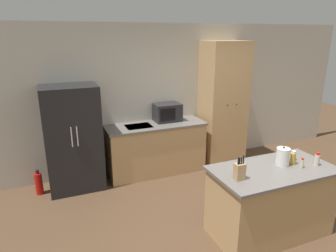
{
  "coord_description": "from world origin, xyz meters",
  "views": [
    {
      "loc": [
        -2.37,
        -2.7,
        2.43
      ],
      "look_at": [
        -0.69,
        1.4,
        1.05
      ],
      "focal_mm": 32.0,
      "sensor_mm": 36.0,
      "label": 1
    }
  ],
  "objects_px": {
    "spice_bottle_amber_oil": "(317,159)",
    "spice_bottle_green_herb": "(302,163)",
    "pantry_cabinet": "(223,104)",
    "knife_block": "(240,171)",
    "fire_extinguisher": "(39,183)",
    "kettle": "(283,157)",
    "microwave": "(167,112)",
    "spice_bottle_short_red": "(293,158)",
    "spice_bottle_tall_dark": "(294,156)",
    "refrigerator": "(73,138)"
  },
  "relations": [
    {
      "from": "spice_bottle_amber_oil",
      "to": "spice_bottle_green_herb",
      "type": "relative_size",
      "value": 1.33
    },
    {
      "from": "pantry_cabinet",
      "to": "spice_bottle_green_herb",
      "type": "relative_size",
      "value": 18.59
    },
    {
      "from": "knife_block",
      "to": "fire_extinguisher",
      "type": "height_order",
      "value": "knife_block"
    },
    {
      "from": "spice_bottle_amber_oil",
      "to": "kettle",
      "type": "distance_m",
      "value": 0.42
    },
    {
      "from": "microwave",
      "to": "knife_block",
      "type": "bearing_deg",
      "value": -92.66
    },
    {
      "from": "knife_block",
      "to": "spice_bottle_green_herb",
      "type": "xyz_separation_m",
      "value": [
        0.87,
        -0.04,
        -0.04
      ]
    },
    {
      "from": "microwave",
      "to": "spice_bottle_short_red",
      "type": "height_order",
      "value": "microwave"
    },
    {
      "from": "pantry_cabinet",
      "to": "knife_block",
      "type": "relative_size",
      "value": 8.18
    },
    {
      "from": "spice_bottle_green_herb",
      "to": "knife_block",
      "type": "bearing_deg",
      "value": 177.62
    },
    {
      "from": "microwave",
      "to": "spice_bottle_green_herb",
      "type": "height_order",
      "value": "microwave"
    },
    {
      "from": "spice_bottle_short_red",
      "to": "microwave",
      "type": "bearing_deg",
      "value": 108.02
    },
    {
      "from": "spice_bottle_tall_dark",
      "to": "spice_bottle_amber_oil",
      "type": "bearing_deg",
      "value": -56.73
    },
    {
      "from": "knife_block",
      "to": "spice_bottle_amber_oil",
      "type": "xyz_separation_m",
      "value": [
        1.09,
        -0.05,
        -0.02
      ]
    },
    {
      "from": "pantry_cabinet",
      "to": "spice_bottle_short_red",
      "type": "relative_size",
      "value": 13.24
    },
    {
      "from": "refrigerator",
      "to": "spice_bottle_green_herb",
      "type": "relative_size",
      "value": 13.58
    },
    {
      "from": "knife_block",
      "to": "refrigerator",
      "type": "bearing_deg",
      "value": 124.93
    },
    {
      "from": "refrigerator",
      "to": "knife_block",
      "type": "distance_m",
      "value": 2.72
    },
    {
      "from": "knife_block",
      "to": "kettle",
      "type": "distance_m",
      "value": 0.72
    },
    {
      "from": "spice_bottle_tall_dark",
      "to": "fire_extinguisher",
      "type": "bearing_deg",
      "value": 146.67
    },
    {
      "from": "pantry_cabinet",
      "to": "knife_block",
      "type": "bearing_deg",
      "value": -118.16
    },
    {
      "from": "refrigerator",
      "to": "kettle",
      "type": "bearing_deg",
      "value": -42.96
    },
    {
      "from": "pantry_cabinet",
      "to": "kettle",
      "type": "xyz_separation_m",
      "value": [
        -0.5,
        -2.13,
        -0.16
      ]
    },
    {
      "from": "knife_block",
      "to": "spice_bottle_short_red",
      "type": "height_order",
      "value": "knife_block"
    },
    {
      "from": "microwave",
      "to": "spice_bottle_short_red",
      "type": "bearing_deg",
      "value": -71.98
    },
    {
      "from": "microwave",
      "to": "fire_extinguisher",
      "type": "height_order",
      "value": "microwave"
    },
    {
      "from": "spice_bottle_short_red",
      "to": "spice_bottle_amber_oil",
      "type": "xyz_separation_m",
      "value": [
        0.24,
        -0.14,
        -0.0
      ]
    },
    {
      "from": "kettle",
      "to": "microwave",
      "type": "bearing_deg",
      "value": 104.98
    },
    {
      "from": "knife_block",
      "to": "spice_bottle_amber_oil",
      "type": "bearing_deg",
      "value": -2.63
    },
    {
      "from": "spice_bottle_tall_dark",
      "to": "refrigerator",
      "type": "bearing_deg",
      "value": 140.62
    },
    {
      "from": "spice_bottle_green_herb",
      "to": "fire_extinguisher",
      "type": "height_order",
      "value": "spice_bottle_green_herb"
    },
    {
      "from": "fire_extinguisher",
      "to": "spice_bottle_tall_dark",
      "type": "bearing_deg",
      "value": -33.33
    },
    {
      "from": "refrigerator",
      "to": "spice_bottle_short_red",
      "type": "xyz_separation_m",
      "value": [
        2.4,
        -2.13,
        0.13
      ]
    },
    {
      "from": "spice_bottle_tall_dark",
      "to": "fire_extinguisher",
      "type": "height_order",
      "value": "spice_bottle_tall_dark"
    },
    {
      "from": "spice_bottle_tall_dark",
      "to": "spice_bottle_short_red",
      "type": "xyz_separation_m",
      "value": [
        -0.1,
        -0.09,
        0.03
      ]
    },
    {
      "from": "spice_bottle_short_red",
      "to": "spice_bottle_amber_oil",
      "type": "distance_m",
      "value": 0.28
    },
    {
      "from": "knife_block",
      "to": "spice_bottle_amber_oil",
      "type": "relative_size",
      "value": 1.7
    },
    {
      "from": "spice_bottle_green_herb",
      "to": "microwave",
      "type": "bearing_deg",
      "value": 107.58
    },
    {
      "from": "pantry_cabinet",
      "to": "spice_bottle_short_red",
      "type": "xyz_separation_m",
      "value": [
        -0.36,
        -2.16,
        -0.19
      ]
    },
    {
      "from": "spice_bottle_amber_oil",
      "to": "refrigerator",
      "type": "bearing_deg",
      "value": 139.31
    },
    {
      "from": "pantry_cabinet",
      "to": "spice_bottle_tall_dark",
      "type": "relative_size",
      "value": 19.89
    },
    {
      "from": "knife_block",
      "to": "spice_bottle_amber_oil",
      "type": "height_order",
      "value": "knife_block"
    },
    {
      "from": "refrigerator",
      "to": "spice_bottle_short_red",
      "type": "relative_size",
      "value": 9.67
    },
    {
      "from": "spice_bottle_amber_oil",
      "to": "kettle",
      "type": "relative_size",
      "value": 0.68
    },
    {
      "from": "spice_bottle_green_herb",
      "to": "fire_extinguisher",
      "type": "relative_size",
      "value": 0.3
    },
    {
      "from": "fire_extinguisher",
      "to": "spice_bottle_amber_oil",
      "type": "bearing_deg",
      "value": -34.88
    },
    {
      "from": "microwave",
      "to": "kettle",
      "type": "distance_m",
      "value": 2.32
    },
    {
      "from": "microwave",
      "to": "kettle",
      "type": "height_order",
      "value": "microwave"
    },
    {
      "from": "refrigerator",
      "to": "spice_bottle_tall_dark",
      "type": "distance_m",
      "value": 3.23
    },
    {
      "from": "knife_block",
      "to": "microwave",
      "type": "bearing_deg",
      "value": 87.34
    },
    {
      "from": "refrigerator",
      "to": "pantry_cabinet",
      "type": "height_order",
      "value": "pantry_cabinet"
    }
  ]
}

